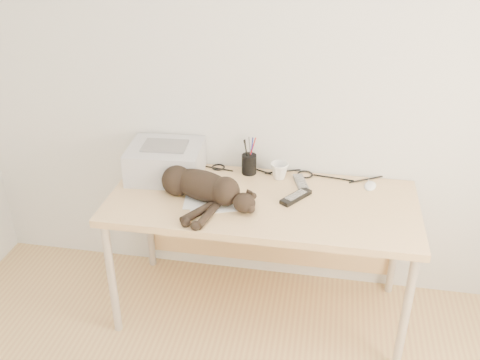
% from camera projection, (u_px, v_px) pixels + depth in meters
% --- Properties ---
extents(wall_back, '(3.50, 0.00, 3.50)m').
position_uv_depth(wall_back, '(274.00, 74.00, 2.81)').
color(wall_back, silver).
rests_on(wall_back, floor).
extents(desk, '(1.60, 0.70, 0.74)m').
position_uv_depth(desk, '(264.00, 213.00, 2.91)').
color(desk, '#D8B57E').
rests_on(desk, floor).
extents(printer, '(0.42, 0.37, 0.19)m').
position_uv_depth(printer, '(166.00, 161.00, 2.96)').
color(printer, silver).
rests_on(printer, desk).
extents(papers, '(0.33, 0.27, 0.01)m').
position_uv_depth(papers, '(213.00, 202.00, 2.74)').
color(papers, white).
rests_on(papers, desk).
extents(cat, '(0.70, 0.49, 0.17)m').
position_uv_depth(cat, '(199.00, 187.00, 2.74)').
color(cat, black).
rests_on(cat, desk).
extents(mug, '(0.13, 0.13, 0.09)m').
position_uv_depth(mug, '(280.00, 171.00, 2.95)').
color(mug, white).
rests_on(mug, desk).
extents(pen_cup, '(0.08, 0.08, 0.21)m').
position_uv_depth(pen_cup, '(249.00, 164.00, 3.00)').
color(pen_cup, black).
rests_on(pen_cup, desk).
extents(remote_grey, '(0.11, 0.20, 0.02)m').
position_uv_depth(remote_grey, '(301.00, 184.00, 2.90)').
color(remote_grey, slate).
rests_on(remote_grey, desk).
extents(remote_black, '(0.16, 0.20, 0.02)m').
position_uv_depth(remote_black, '(296.00, 197.00, 2.77)').
color(remote_black, black).
rests_on(remote_black, desk).
extents(mouse, '(0.08, 0.12, 0.03)m').
position_uv_depth(mouse, '(370.00, 184.00, 2.88)').
color(mouse, white).
rests_on(mouse, desk).
extents(cable_tangle, '(1.36, 0.09, 0.01)m').
position_uv_depth(cable_tangle, '(270.00, 171.00, 3.04)').
color(cable_tangle, black).
rests_on(cable_tangle, desk).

